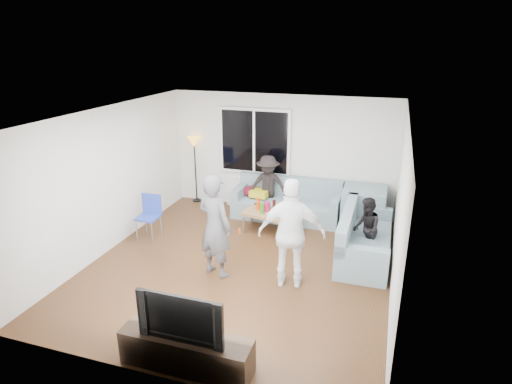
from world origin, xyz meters
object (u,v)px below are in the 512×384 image
(side_chair, at_px, (148,218))
(floor_lamp, at_px, (195,170))
(spectator_back, at_px, (268,186))
(sofa_right_section, at_px, (366,235))
(spectator_right, at_px, (366,229))
(sofa_back_section, at_px, (287,200))
(player_left, at_px, (215,226))
(coffee_table, at_px, (271,222))
(television, at_px, (184,314))
(tv_console, at_px, (186,351))
(player_right, at_px, (292,234))

(side_chair, xyz_separation_m, floor_lamp, (0.00, 2.16, 0.35))
(spectator_back, bearing_deg, sofa_right_section, -38.37)
(spectator_back, bearing_deg, spectator_right, -38.85)
(sofa_back_section, distance_m, player_left, 2.75)
(side_chair, height_order, player_left, player_left)
(coffee_table, distance_m, television, 4.05)
(sofa_right_section, relative_size, spectator_back, 1.47)
(sofa_back_section, height_order, tv_console, sofa_back_section)
(television, bearing_deg, coffee_table, 91.47)
(sofa_back_section, xyz_separation_m, tv_console, (-0.03, -4.77, -0.20))
(coffee_table, height_order, spectator_back, spectator_back)
(side_chair, distance_m, player_left, 2.02)
(sofa_back_section, distance_m, television, 4.78)
(tv_console, bearing_deg, floor_lamp, 113.99)
(side_chair, distance_m, spectator_back, 2.64)
(player_left, bearing_deg, player_right, -158.10)
(coffee_table, height_order, tv_console, tv_console)
(side_chair, bearing_deg, spectator_back, 42.77)
(tv_console, bearing_deg, player_right, 71.06)
(coffee_table, bearing_deg, player_left, -101.94)
(floor_lamp, distance_m, tv_console, 5.64)
(player_left, distance_m, spectator_back, 2.70)
(spectator_right, xyz_separation_m, spectator_back, (-2.20, 1.36, 0.12))
(tv_console, bearing_deg, sofa_back_section, 89.67)
(coffee_table, bearing_deg, floor_lamp, 152.89)
(sofa_back_section, distance_m, sofa_right_section, 2.20)
(player_left, bearing_deg, floor_lamp, -40.29)
(player_right, bearing_deg, sofa_right_section, -139.36)
(floor_lamp, height_order, television, floor_lamp)
(coffee_table, height_order, player_right, player_right)
(player_right, xyz_separation_m, spectator_back, (-1.15, 2.63, -0.20))
(spectator_back, height_order, television, spectator_back)
(coffee_table, distance_m, tv_console, 4.01)
(player_left, bearing_deg, coffee_table, -82.71)
(sofa_right_section, xyz_separation_m, side_chair, (-4.07, -0.50, 0.01))
(sofa_right_section, relative_size, side_chair, 2.33)
(spectator_back, bearing_deg, side_chair, -142.55)
(sofa_back_section, height_order, television, television)
(player_left, xyz_separation_m, tv_console, (0.51, -2.11, -0.65))
(sofa_right_section, xyz_separation_m, tv_console, (-1.79, -3.46, -0.20))
(sofa_right_section, xyz_separation_m, television, (-1.79, -3.46, 0.32))
(sofa_right_section, distance_m, side_chair, 4.10)
(coffee_table, relative_size, tv_console, 0.69)
(player_right, distance_m, television, 2.29)
(sofa_right_section, bearing_deg, player_left, 120.54)
(player_right, distance_m, spectator_right, 1.68)
(floor_lamp, xyz_separation_m, player_right, (3.02, -2.96, 0.10))
(spectator_right, height_order, spectator_back, spectator_back)
(player_left, distance_m, spectator_right, 2.67)
(player_right, xyz_separation_m, television, (-0.74, -2.17, -0.14))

